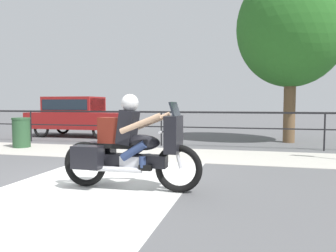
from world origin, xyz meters
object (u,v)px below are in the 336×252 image
(motorcycle, at_px, (128,147))
(tree_behind_sign, at_px, (291,28))
(parked_car, at_px, (78,114))
(trash_bin, at_px, (21,133))

(motorcycle, xyz_separation_m, tree_behind_sign, (3.33, 7.63, 3.44))
(parked_car, distance_m, trash_bin, 3.80)
(parked_car, xyz_separation_m, trash_bin, (0.10, -3.77, -0.49))
(parked_car, height_order, tree_behind_sign, tree_behind_sign)
(trash_bin, bearing_deg, motorcycle, -37.62)
(motorcycle, bearing_deg, tree_behind_sign, 64.31)
(motorcycle, relative_size, parked_car, 0.56)
(parked_car, bearing_deg, tree_behind_sign, -3.25)
(parked_car, height_order, trash_bin, parked_car)
(parked_car, bearing_deg, motorcycle, -57.63)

